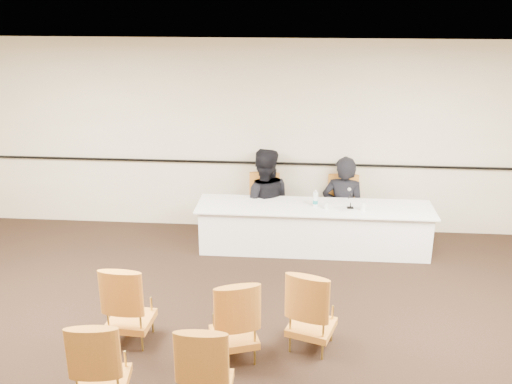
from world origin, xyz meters
TOP-DOWN VIEW (x-y plane):
  - ceiling at (0.00, 0.00)m, footprint 10.00×10.00m
  - wall_back at (0.00, 4.00)m, footprint 10.00×0.04m
  - wall_rail at (0.00, 3.96)m, footprint 9.80×0.04m
  - panel_table at (0.78, 3.20)m, footprint 3.44×0.80m
  - panelist_main at (1.24, 3.73)m, footprint 0.74×0.56m
  - panelist_main_chair at (1.24, 3.73)m, footprint 0.50×0.50m
  - panelist_second at (-0.00, 3.73)m, footprint 0.95×0.76m
  - panelist_second_chair at (-0.00, 3.73)m, footprint 0.50×0.50m
  - papers at (1.25, 3.15)m, footprint 0.37×0.33m
  - microphone at (1.29, 3.16)m, footprint 0.12×0.20m
  - water_bottle at (0.79, 3.19)m, footprint 0.09×0.09m
  - drinking_glass at (0.95, 3.10)m, footprint 0.08×0.08m
  - coffee_cup at (1.47, 3.07)m, footprint 0.10×0.10m
  - aud_chair_front_left at (-1.24, 0.69)m, footprint 0.53×0.53m
  - aud_chair_front_mid at (-0.08, 0.47)m, footprint 0.63×0.63m
  - aud_chair_front_right at (0.73, 0.73)m, footprint 0.63×0.63m
  - aud_chair_back_left at (-1.20, -0.34)m, footprint 0.55×0.55m
  - aud_chair_back_mid at (-0.24, -0.33)m, footprint 0.50×0.50m

SIDE VIEW (x-z plane):
  - panel_table at x=0.78m, z-range 0.00..0.69m
  - panelist_main at x=1.24m, z-range -0.53..1.31m
  - panelist_second at x=0.00m, z-range -0.45..1.40m
  - panelist_main_chair at x=1.24m, z-range 0.00..0.95m
  - panelist_second_chair at x=0.00m, z-range 0.00..0.95m
  - aud_chair_front_left at x=-1.24m, z-range 0.00..0.95m
  - aud_chair_front_mid at x=-0.08m, z-range 0.00..0.95m
  - aud_chair_front_right at x=0.73m, z-range 0.00..0.95m
  - aud_chair_back_left at x=-1.20m, z-range 0.00..0.95m
  - aud_chair_back_mid at x=-0.24m, z-range 0.00..0.95m
  - papers at x=1.25m, z-range 0.69..0.69m
  - drinking_glass at x=0.95m, z-range 0.69..0.79m
  - coffee_cup at x=1.47m, z-range 0.69..0.81m
  - water_bottle at x=0.79m, z-range 0.69..0.94m
  - microphone at x=1.29m, z-range 0.69..0.96m
  - wall_rail at x=0.00m, z-range 1.09..1.11m
  - wall_back at x=0.00m, z-range 0.00..3.00m
  - ceiling at x=0.00m, z-range 3.00..3.00m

